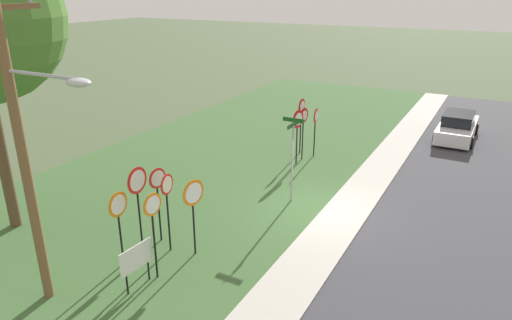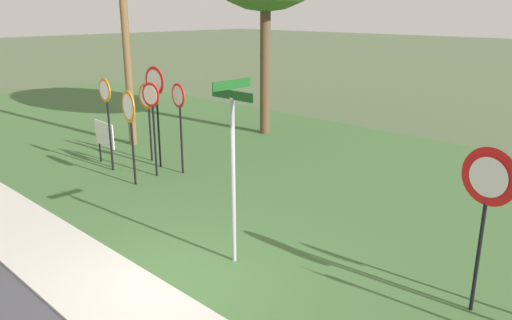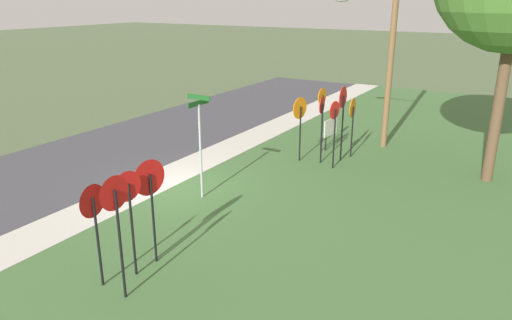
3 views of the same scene
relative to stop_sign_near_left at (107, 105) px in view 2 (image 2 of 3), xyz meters
The scene contains 13 objects.
ground_plane 6.79m from the stop_sign_near_left, 23.10° to the right, with size 160.00×160.00×0.00m, color #4C5B3D.
sidewalk_strip 7.12m from the stop_sign_near_left, 29.24° to the right, with size 44.00×1.60×0.06m, color #BCB7AD.
grass_median 7.16m from the stop_sign_near_left, 29.82° to the left, with size 44.00×12.00×0.04m, color #3D6033.
stop_sign_near_left is the anchor object (origin of this frame).
stop_sign_near_right 1.28m from the stop_sign_near_left, 88.38° to the left, with size 0.73×0.10×2.29m.
stop_sign_far_left 1.50m from the stop_sign_near_left, ahead, with size 0.79×0.18×2.42m.
stop_sign_far_center 1.41m from the stop_sign_near_left, 23.22° to the left, with size 0.63×0.12×2.51m.
stop_sign_far_right 1.33m from the stop_sign_near_left, 58.03° to the left, with size 0.79×0.10×2.83m.
stop_sign_center_tall 2.01m from the stop_sign_near_left, 36.02° to the left, with size 0.64×0.13×2.46m.
yield_sign_near_right 9.86m from the stop_sign_near_left, ahead, with size 0.82×0.19×2.51m.
street_name_post 6.34m from the stop_sign_near_left, 11.32° to the right, with size 0.96×0.82×3.21m.
utility_pole 3.73m from the stop_sign_near_left, 138.02° to the left, with size 2.10×2.58×8.13m.
notice_board 1.16m from the stop_sign_near_left, 163.00° to the left, with size 1.10×0.11×1.25m.
Camera 2 is at (6.03, -4.18, 4.33)m, focal length 35.00 mm.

